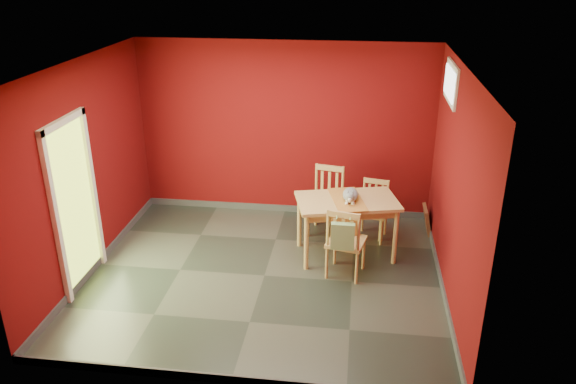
# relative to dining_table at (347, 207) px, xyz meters

# --- Properties ---
(ground) EXTENTS (4.50, 4.50, 0.00)m
(ground) POSITION_rel_dining_table_xyz_m (-1.01, -0.70, -0.72)
(ground) COLOR #2D342D
(ground) RESTS_ON ground
(room_shell) EXTENTS (4.50, 4.50, 4.50)m
(room_shell) POSITION_rel_dining_table_xyz_m (-1.01, -0.70, -0.67)
(room_shell) COLOR #5C090B
(room_shell) RESTS_ON ground
(doorway) EXTENTS (0.06, 1.01, 2.13)m
(doorway) POSITION_rel_dining_table_xyz_m (-3.24, -1.10, 0.40)
(doorway) COLOR #B7D838
(doorway) RESTS_ON ground
(window) EXTENTS (0.05, 0.90, 0.50)m
(window) POSITION_rel_dining_table_xyz_m (1.21, 0.30, 1.63)
(window) COLOR white
(window) RESTS_ON room_shell
(outlet_plate) EXTENTS (0.08, 0.02, 0.12)m
(outlet_plate) POSITION_rel_dining_table_xyz_m (0.59, 1.29, -0.42)
(outlet_plate) COLOR silver
(outlet_plate) RESTS_ON room_shell
(dining_table) EXTENTS (1.47, 1.08, 0.83)m
(dining_table) POSITION_rel_dining_table_xyz_m (0.00, 0.00, 0.00)
(dining_table) COLOR tan
(dining_table) RESTS_ON ground
(table_runner) EXTENTS (0.57, 0.89, 0.41)m
(table_runner) POSITION_rel_dining_table_xyz_m (0.00, -0.13, 0.04)
(table_runner) COLOR #B3722E
(table_runner) RESTS_ON dining_table
(chair_far_left) EXTENTS (0.55, 0.55, 1.00)m
(chair_far_left) POSITION_rel_dining_table_xyz_m (-0.31, 0.67, -0.21)
(chair_far_left) COLOR tan
(chair_far_left) RESTS_ON ground
(chair_far_right) EXTENTS (0.48, 0.48, 0.86)m
(chair_far_right) POSITION_rel_dining_table_xyz_m (0.37, 0.58, -0.28)
(chair_far_right) COLOR tan
(chair_far_right) RESTS_ON ground
(chair_near) EXTENTS (0.54, 0.54, 0.97)m
(chair_near) POSITION_rel_dining_table_xyz_m (0.01, -0.55, -0.23)
(chair_near) COLOR tan
(chair_near) RESTS_ON ground
(tote_bag) EXTENTS (0.29, 0.18, 0.41)m
(tote_bag) POSITION_rel_dining_table_xyz_m (-0.03, -0.77, -0.04)
(tote_bag) COLOR #81AC6E
(tote_bag) RESTS_ON chair_near
(cat) EXTENTS (0.31, 0.46, 0.21)m
(cat) POSITION_rel_dining_table_xyz_m (0.04, 0.00, 0.21)
(cat) COLOR slate
(cat) RESTS_ON table_runner
(picture_frame) EXTENTS (0.13, 0.39, 0.39)m
(picture_frame) POSITION_rel_dining_table_xyz_m (1.18, 0.84, -0.53)
(picture_frame) COLOR brown
(picture_frame) RESTS_ON ground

